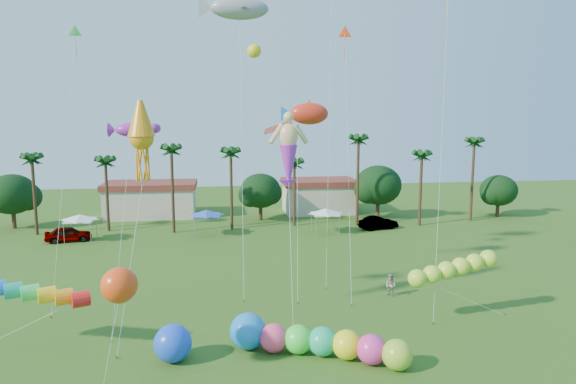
{
  "coord_description": "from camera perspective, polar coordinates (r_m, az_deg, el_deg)",
  "views": [
    {
      "loc": [
        -4.44,
        -22.89,
        13.9
      ],
      "look_at": [
        0.0,
        10.0,
        9.0
      ],
      "focal_mm": 32.0,
      "sensor_mm": 36.0,
      "label": 1
    }
  ],
  "objects": [
    {
      "name": "tent_row",
      "position": [
        60.28,
        -9.05,
        -2.36
      ],
      "size": [
        31.0,
        4.0,
        0.6
      ],
      "color": "white",
      "rests_on": "ground"
    },
    {
      "name": "fish_kite",
      "position": [
        42.59,
        2.38,
        8.69
      ],
      "size": [
        4.97,
        6.86,
        15.13
      ],
      "color": "red",
      "rests_on": "ground"
    },
    {
      "name": "merman_kite",
      "position": [
        35.71,
        0.06,
        4.18
      ],
      "size": [
        2.46,
        5.21,
        13.77
      ],
      "color": "#E9C284",
      "rests_on": "ground"
    },
    {
      "name": "lobster_kite",
      "position": [
        35.2,
        -17.1,
        6.6
      ],
      "size": [
        3.61,
        4.69,
        13.68
      ],
      "color": "purple",
      "rests_on": "ground"
    },
    {
      "name": "caterpillar_inflatable",
      "position": [
        31.19,
        2.58,
        -16.19
      ],
      "size": [
        10.35,
        6.04,
        2.21
      ],
      "rotation": [
        0.0,
        0.0,
        -0.42
      ],
      "color": "#FF4374",
      "rests_on": "ground"
    },
    {
      "name": "delta_kite_red",
      "position": [
        41.24,
        6.36,
        16.63
      ],
      "size": [
        1.22,
        4.68,
        20.82
      ],
      "color": "#F4411B",
      "rests_on": "ground"
    },
    {
      "name": "car_b",
      "position": [
        64.78,
        10.02,
        -3.39
      ],
      "size": [
        5.13,
        2.89,
        1.6
      ],
      "primitive_type": "imported",
      "rotation": [
        0.0,
        0.0,
        1.83
      ],
      "color": "#4C4C54",
      "rests_on": "ground"
    },
    {
      "name": "spectator_b",
      "position": [
        41.3,
        11.34,
        -10.13
      ],
      "size": [
        1.04,
        1.1,
        1.79
      ],
      "primitive_type": "imported",
      "rotation": [
        0.0,
        0.0,
        -1.0
      ],
      "color": "#9E9784",
      "rests_on": "ground"
    },
    {
      "name": "delta_kite_green",
      "position": [
        41.21,
        -22.65,
        15.33
      ],
      "size": [
        2.3,
        4.01,
        20.4
      ],
      "color": "green",
      "rests_on": "ground"
    },
    {
      "name": "shark_kite",
      "position": [
        44.11,
        -5.42,
        19.65
      ],
      "size": [
        6.66,
        7.85,
        23.67
      ],
      "color": "gray",
      "rests_on": "ground"
    },
    {
      "name": "car_a",
      "position": [
        62.66,
        -23.21,
        -4.32
      ],
      "size": [
        5.21,
        2.86,
        1.68
      ],
      "primitive_type": "imported",
      "rotation": [
        0.0,
        0.0,
        1.76
      ],
      "color": "#4C4C54",
      "rests_on": "ground"
    },
    {
      "name": "squid_kite",
      "position": [
        32.54,
        -15.96,
        5.8
      ],
      "size": [
        2.58,
        4.24,
        14.97
      ],
      "color": "orange",
      "rests_on": "ground"
    },
    {
      "name": "green_worm",
      "position": [
        35.91,
        14.15,
        -9.3
      ],
      "size": [
        10.15,
        3.09,
        3.88
      ],
      "color": "#B0E633",
      "rests_on": "ground"
    },
    {
      "name": "buildings_row",
      "position": [
        73.86,
        -6.55,
        -0.92
      ],
      "size": [
        35.0,
        7.0,
        4.0
      ],
      "color": "beige",
      "rests_on": "ground"
    },
    {
      "name": "rainbow_tube",
      "position": [
        33.21,
        -25.0,
        -10.88
      ],
      "size": [
        8.4,
        2.66,
        3.86
      ],
      "color": "red",
      "rests_on": "ground"
    },
    {
      "name": "orange_ball_kite",
      "position": [
        27.24,
        -18.24,
        -9.82
      ],
      "size": [
        2.08,
        1.93,
        6.49
      ],
      "color": "#F84414",
      "rests_on": "ground"
    },
    {
      "name": "blue_ball",
      "position": [
        31.19,
        -12.68,
        -16.07
      ],
      "size": [
        2.18,
        2.18,
        2.18
      ],
      "primitive_type": "sphere",
      "color": "blue",
      "rests_on": "ground"
    },
    {
      "name": "tree_line",
      "position": [
        68.04,
        -0.86,
        0.27
      ],
      "size": [
        69.46,
        8.91,
        11.0
      ],
      "color": "#3A2819",
      "rests_on": "ground"
    }
  ]
}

